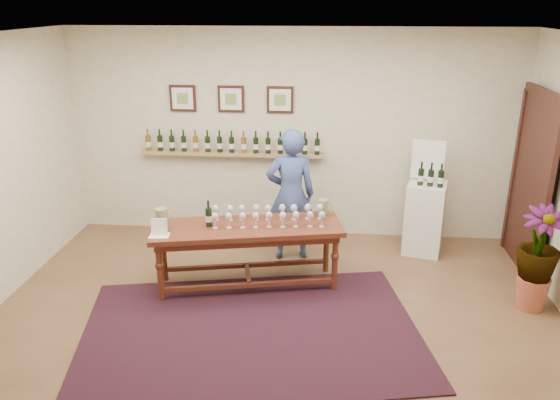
# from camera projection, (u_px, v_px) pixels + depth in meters

# --- Properties ---
(ground) EXTENTS (6.00, 6.00, 0.00)m
(ground) POSITION_uv_depth(u_px,v_px,m) (273.00, 330.00, 5.46)
(ground) COLOR brown
(ground) RESTS_ON ground
(room_shell) EXTENTS (6.00, 6.00, 6.00)m
(room_shell) POSITION_uv_depth(u_px,v_px,m) (461.00, 174.00, 6.62)
(room_shell) COLOR beige
(room_shell) RESTS_ON ground
(rug) EXTENTS (3.68, 2.82, 0.02)m
(rug) POSITION_uv_depth(u_px,v_px,m) (251.00, 332.00, 5.42)
(rug) COLOR #41130B
(rug) RESTS_ON ground
(tasting_table) EXTENTS (2.21, 1.10, 0.75)m
(tasting_table) POSITION_uv_depth(u_px,v_px,m) (247.00, 235.00, 6.10)
(tasting_table) COLOR #472211
(tasting_table) RESTS_ON ground
(table_glasses) EXTENTS (1.40, 0.49, 0.19)m
(table_glasses) POSITION_uv_depth(u_px,v_px,m) (269.00, 216.00, 6.09)
(table_glasses) COLOR silver
(table_glasses) RESTS_ON tasting_table
(table_bottles) EXTENTS (0.29, 0.20, 0.29)m
(table_bottles) POSITION_uv_depth(u_px,v_px,m) (209.00, 213.00, 6.04)
(table_bottles) COLOR black
(table_bottles) RESTS_ON tasting_table
(pitcher_left) EXTENTS (0.18, 0.18, 0.24)m
(pitcher_left) POSITION_uv_depth(u_px,v_px,m) (162.00, 219.00, 5.93)
(pitcher_left) COLOR olive
(pitcher_left) RESTS_ON tasting_table
(pitcher_right) EXTENTS (0.16, 0.16, 0.20)m
(pitcher_right) POSITION_uv_depth(u_px,v_px,m) (323.00, 208.00, 6.29)
(pitcher_right) COLOR olive
(pitcher_right) RESTS_ON tasting_table
(menu_card) EXTENTS (0.23, 0.18, 0.19)m
(menu_card) POSITION_uv_depth(u_px,v_px,m) (159.00, 227.00, 5.78)
(menu_card) COLOR white
(menu_card) RESTS_ON tasting_table
(display_pedestal) EXTENTS (0.57, 0.57, 0.93)m
(display_pedestal) POSITION_uv_depth(u_px,v_px,m) (424.00, 218.00, 7.02)
(display_pedestal) COLOR silver
(display_pedestal) RESTS_ON ground
(pedestal_bottles) EXTENTS (0.31, 0.15, 0.30)m
(pedestal_bottles) POSITION_uv_depth(u_px,v_px,m) (431.00, 175.00, 6.73)
(pedestal_bottles) COLOR black
(pedestal_bottles) RESTS_ON display_pedestal
(info_sign) EXTENTS (0.40, 0.12, 0.56)m
(info_sign) POSITION_uv_depth(u_px,v_px,m) (428.00, 160.00, 6.88)
(info_sign) COLOR white
(info_sign) RESTS_ON display_pedestal
(potted_plant) EXTENTS (0.56, 0.56, 0.99)m
(potted_plant) POSITION_uv_depth(u_px,v_px,m) (537.00, 259.00, 5.67)
(potted_plant) COLOR #A85038
(potted_plant) RESTS_ON ground
(person) EXTENTS (0.68, 0.51, 1.68)m
(person) POSITION_uv_depth(u_px,v_px,m) (291.00, 195.00, 6.75)
(person) COLOR #374982
(person) RESTS_ON ground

